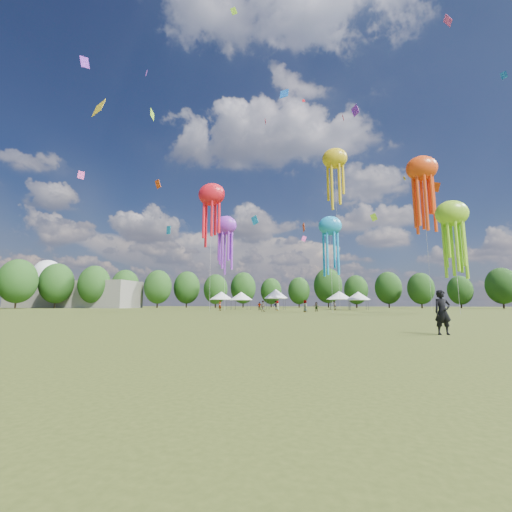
# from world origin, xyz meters

# --- Properties ---
(ground) EXTENTS (300.00, 300.00, 0.00)m
(ground) POSITION_xyz_m (0.00, 0.00, 0.00)
(ground) COLOR #384416
(ground) RESTS_ON ground
(observer_main) EXTENTS (0.71, 0.54, 1.76)m
(observer_main) POSITION_xyz_m (8.59, -2.98, 0.88)
(observer_main) COLOR black
(observer_main) RESTS_ON ground
(spectator_near) EXTENTS (1.00, 0.89, 1.71)m
(spectator_near) POSITION_xyz_m (-5.46, 33.32, 0.85)
(spectator_near) COLOR gray
(spectator_near) RESTS_ON ground
(spectators_far) EXTENTS (20.90, 18.70, 1.90)m
(spectators_far) POSITION_xyz_m (-2.88, 44.30, 0.88)
(spectators_far) COLOR gray
(spectators_far) RESTS_ON ground
(festival_tents) EXTENTS (35.51, 12.38, 4.37)m
(festival_tents) POSITION_xyz_m (-4.85, 54.92, 3.07)
(festival_tents) COLOR #47474C
(festival_tents) RESTS_ON ground
(show_kites) EXTENTS (40.47, 18.92, 29.95)m
(show_kites) POSITION_xyz_m (3.81, 37.87, 18.26)
(show_kites) COLOR purple
(show_kites) RESTS_ON ground
(small_kites) EXTENTS (71.98, 56.88, 46.97)m
(small_kites) POSITION_xyz_m (-1.47, 39.09, 29.98)
(small_kites) COLOR purple
(small_kites) RESTS_ON ground
(treeline) EXTENTS (201.57, 95.24, 13.43)m
(treeline) POSITION_xyz_m (-3.87, 62.51, 6.54)
(treeline) COLOR #38281C
(treeline) RESTS_ON ground
(hangar) EXTENTS (40.00, 12.00, 8.00)m
(hangar) POSITION_xyz_m (-72.00, 72.00, 4.00)
(hangar) COLOR gray
(hangar) RESTS_ON ground
(radome) EXTENTS (9.00, 9.00, 16.00)m
(radome) POSITION_xyz_m (-88.00, 78.00, 9.99)
(radome) COLOR white
(radome) RESTS_ON ground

